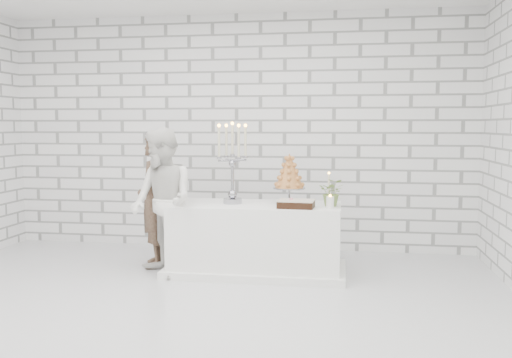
# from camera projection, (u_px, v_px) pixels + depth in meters

# --- Properties ---
(ground) EXTENTS (6.00, 5.00, 0.01)m
(ground) POSITION_uv_depth(u_px,v_px,m) (183.00, 308.00, 4.91)
(ground) COLOR silver
(ground) RESTS_ON ground
(wall_back) EXTENTS (6.00, 0.01, 3.00)m
(wall_back) POSITION_uv_depth(u_px,v_px,m) (237.00, 133.00, 7.22)
(wall_back) COLOR white
(wall_back) RESTS_ON ground
(wall_front) EXTENTS (6.00, 0.01, 3.00)m
(wall_front) POSITION_uv_depth(u_px,v_px,m) (6.00, 148.00, 2.31)
(wall_front) COLOR white
(wall_front) RESTS_ON ground
(cake_table) EXTENTS (1.80, 0.80, 0.75)m
(cake_table) POSITION_uv_depth(u_px,v_px,m) (256.00, 239.00, 6.06)
(cake_table) COLOR white
(cake_table) RESTS_ON ground
(groom) EXTENTS (0.51, 0.63, 1.50)m
(groom) POSITION_uv_depth(u_px,v_px,m) (154.00, 200.00, 6.32)
(groom) COLOR #3B281C
(groom) RESTS_ON ground
(bride) EXTENTS (0.96, 0.97, 1.58)m
(bride) POSITION_uv_depth(u_px,v_px,m) (162.00, 202.00, 5.88)
(bride) COLOR white
(bride) RESTS_ON ground
(candelabra) EXTENTS (0.41, 0.41, 0.88)m
(candelabra) POSITION_uv_depth(u_px,v_px,m) (232.00, 163.00, 6.02)
(candelabra) COLOR #94939D
(candelabra) RESTS_ON cake_table
(croquembouche) EXTENTS (0.42, 0.42, 0.54)m
(croquembouche) POSITION_uv_depth(u_px,v_px,m) (289.00, 178.00, 6.08)
(croquembouche) COLOR #9E5C29
(croquembouche) RESTS_ON cake_table
(chocolate_cake) EXTENTS (0.38, 0.28, 0.08)m
(chocolate_cake) POSITION_uv_depth(u_px,v_px,m) (296.00, 204.00, 5.75)
(chocolate_cake) COLOR black
(chocolate_cake) RESTS_ON cake_table
(pillar_candle) EXTENTS (0.09, 0.09, 0.12)m
(pillar_candle) POSITION_uv_depth(u_px,v_px,m) (330.00, 202.00, 5.71)
(pillar_candle) COLOR white
(pillar_candle) RESTS_ON cake_table
(extra_taper) EXTENTS (0.07, 0.07, 0.32)m
(extra_taper) POSITION_uv_depth(u_px,v_px,m) (329.00, 189.00, 6.06)
(extra_taper) COLOR beige
(extra_taper) RESTS_ON cake_table
(flowers) EXTENTS (0.28, 0.25, 0.29)m
(flowers) POSITION_uv_depth(u_px,v_px,m) (332.00, 192.00, 5.86)
(flowers) COLOR #568038
(flowers) RESTS_ON cake_table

